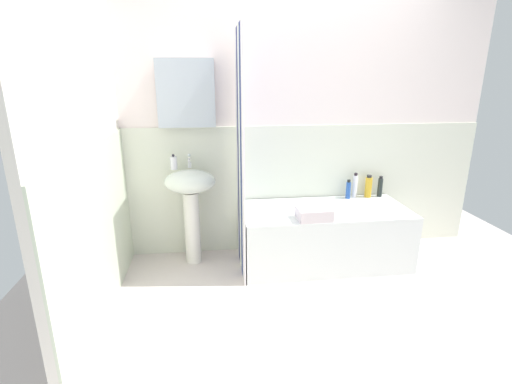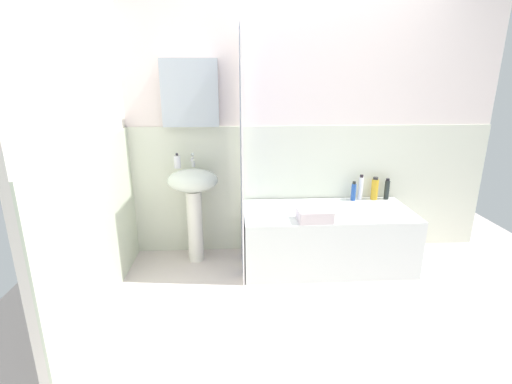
% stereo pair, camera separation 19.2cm
% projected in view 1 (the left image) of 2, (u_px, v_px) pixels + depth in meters
% --- Properties ---
extents(ground_plane, '(4.80, 5.60, 0.04)m').
position_uv_depth(ground_plane, '(330.00, 325.00, 2.60)').
color(ground_plane, silver).
extents(wall_back_tiled, '(3.60, 0.18, 2.40)m').
position_uv_depth(wall_back_tiled, '(288.00, 132.00, 3.45)').
color(wall_back_tiled, white).
rests_on(wall_back_tiled, ground_plane).
extents(wall_left_tiled, '(0.07, 1.81, 2.40)m').
position_uv_depth(wall_left_tiled, '(86.00, 160.00, 2.40)').
color(wall_left_tiled, silver).
rests_on(wall_left_tiled, ground_plane).
extents(sink, '(0.44, 0.34, 0.86)m').
position_uv_depth(sink, '(191.00, 196.00, 3.26)').
color(sink, white).
rests_on(sink, ground_plane).
extents(faucet, '(0.03, 0.12, 0.12)m').
position_uv_depth(faucet, '(189.00, 161.00, 3.26)').
color(faucet, silver).
rests_on(faucet, sink).
extents(soap_dispenser, '(0.06, 0.06, 0.13)m').
position_uv_depth(soap_dispenser, '(174.00, 163.00, 3.22)').
color(soap_dispenser, white).
rests_on(soap_dispenser, sink).
extents(bathtub, '(1.46, 0.68, 0.51)m').
position_uv_depth(bathtub, '(324.00, 235.00, 3.38)').
color(bathtub, silver).
rests_on(bathtub, ground_plane).
extents(shower_curtain, '(0.01, 0.68, 2.00)m').
position_uv_depth(shower_curtain, '(240.00, 157.00, 3.07)').
color(shower_curtain, white).
rests_on(shower_curtain, ground_plane).
extents(shampoo_bottle, '(0.05, 0.05, 0.20)m').
position_uv_depth(shampoo_bottle, '(380.00, 187.00, 3.61)').
color(shampoo_bottle, '#232A29').
rests_on(shampoo_bottle, bathtub).
extents(lotion_bottle, '(0.06, 0.06, 0.22)m').
position_uv_depth(lotion_bottle, '(368.00, 187.00, 3.60)').
color(lotion_bottle, gold).
rests_on(lotion_bottle, bathtub).
extents(body_wash_bottle, '(0.04, 0.04, 0.24)m').
position_uv_depth(body_wash_bottle, '(355.00, 186.00, 3.58)').
color(body_wash_bottle, white).
rests_on(body_wash_bottle, bathtub).
extents(conditioner_bottle, '(0.04, 0.04, 0.18)m').
position_uv_depth(conditioner_bottle, '(348.00, 190.00, 3.56)').
color(conditioner_bottle, '#2650A6').
rests_on(conditioner_bottle, bathtub).
extents(towel_folded, '(0.28, 0.21, 0.10)m').
position_uv_depth(towel_folded, '(314.00, 214.00, 3.05)').
color(towel_folded, silver).
rests_on(towel_folded, bathtub).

